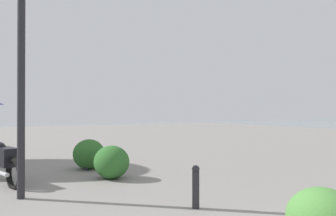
% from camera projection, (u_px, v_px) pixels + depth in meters
% --- Properties ---
extents(lamppost, '(0.98, 0.28, 4.09)m').
position_uv_depth(lamppost, '(21.00, 52.00, 6.45)').
color(lamppost, '#232328').
rests_on(lamppost, ground).
extents(motorcycle, '(2.13, 0.67, 1.06)m').
position_uv_depth(motorcycle, '(1.00, 161.00, 7.77)').
color(motorcycle, black).
rests_on(motorcycle, ground).
extents(bollard_near, '(0.13, 0.13, 0.72)m').
position_uv_depth(bollard_near, '(196.00, 186.00, 5.79)').
color(bollard_near, '#232328').
rests_on(bollard_near, ground).
extents(bollard_mid, '(0.13, 0.13, 0.74)m').
position_uv_depth(bollard_mid, '(86.00, 156.00, 9.45)').
color(bollard_mid, '#232328').
rests_on(bollard_mid, ground).
extents(shrub_low, '(0.93, 0.84, 0.79)m').
position_uv_depth(shrub_low, '(112.00, 162.00, 8.32)').
color(shrub_low, '#2D6628').
rests_on(shrub_low, ground).
extents(shrub_round, '(0.97, 0.88, 0.83)m').
position_uv_depth(shrub_round, '(89.00, 154.00, 9.69)').
color(shrub_round, '#2D6628').
rests_on(shrub_round, ground).
extents(shrub_wide, '(0.70, 0.63, 0.60)m').
position_uv_depth(shrub_wide, '(90.00, 157.00, 9.96)').
color(shrub_wide, '#387533').
rests_on(shrub_wide, ground).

